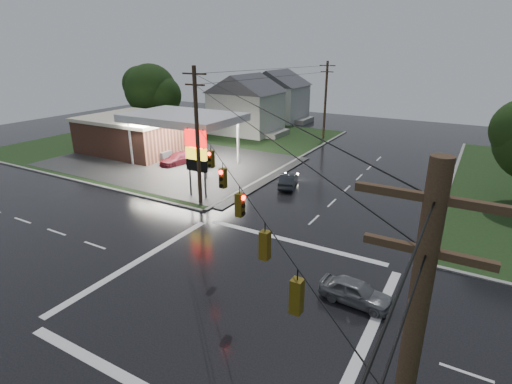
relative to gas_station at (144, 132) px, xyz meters
The scene contains 13 objects.
ground 32.46m from the gas_station, 37.50° to the right, with size 120.00×120.00×0.00m, color black.
grass_nw 6.79m from the gas_station, 92.95° to the left, with size 36.00×36.00×0.08m, color black.
gas_station is the anchor object (origin of this frame).
pylon_sign 17.81m from the gas_station, 31.22° to the right, with size 2.00×0.35×6.00m.
utility_pole_nw 19.38m from the gas_station, 32.23° to the right, with size 2.20×0.32×11.00m.
utility_pole_n 24.60m from the gas_station, 48.53° to the left, with size 2.20×0.32×10.50m.
traffic_signals 32.63m from the gas_station, 37.50° to the right, with size 26.87×26.87×1.47m.
house_near 17.07m from the gas_station, 73.83° to the left, with size 11.05×8.48×8.60m.
house_far 28.61m from the gas_station, 82.50° to the left, with size 11.05×8.48×8.60m.
tree_nw_behind 13.63m from the gas_station, 128.42° to the left, with size 8.93×7.60×10.00m.
car_north 20.99m from the gas_station, ahead, with size 1.35×3.88×1.28m, color #22272B.
car_crossing 35.90m from the gas_station, 28.87° to the right, with size 1.48×3.69×1.26m, color slate.
car_pump 7.50m from the gas_station, 16.07° to the right, with size 1.87×4.59×1.33m, color #4D111A.
Camera 1 is at (9.88, -15.08, 12.35)m, focal length 28.00 mm.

